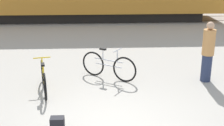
# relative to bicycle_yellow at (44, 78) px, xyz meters

# --- Properties ---
(rail_near) EXTENTS (54.92, 0.07, 0.01)m
(rail_near) POSITION_rel_bicycle_yellow_xyz_m (1.71, 9.63, -0.36)
(rail_near) COLOR #4C4238
(rail_near) RESTS_ON ground_plane
(rail_far) EXTENTS (54.92, 0.07, 0.01)m
(rail_far) POSITION_rel_bicycle_yellow_xyz_m (1.71, 11.06, -0.36)
(rail_far) COLOR #4C4238
(rail_far) RESTS_ON ground_plane
(bicycle_yellow) EXTENTS (0.51, 1.77, 0.86)m
(bicycle_yellow) POSITION_rel_bicycle_yellow_xyz_m (0.00, 0.00, 0.00)
(bicycle_yellow) COLOR black
(bicycle_yellow) RESTS_ON ground_plane
(bicycle_silver) EXTENTS (1.56, 1.02, 0.93)m
(bicycle_silver) POSITION_rel_bicycle_yellow_xyz_m (1.76, 0.84, 0.03)
(bicycle_silver) COLOR black
(bicycle_silver) RESTS_ON ground_plane
(person_in_tan) EXTENTS (0.34, 0.34, 1.74)m
(person_in_tan) POSITION_rel_bicycle_yellow_xyz_m (4.57, 0.52, 0.50)
(person_in_tan) COLOR #283351
(person_in_tan) RESTS_ON ground_plane
(backpack) EXTENTS (0.28, 0.20, 0.34)m
(backpack) POSITION_rel_bicycle_yellow_xyz_m (0.60, -2.14, -0.20)
(backpack) COLOR black
(backpack) RESTS_ON ground_plane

